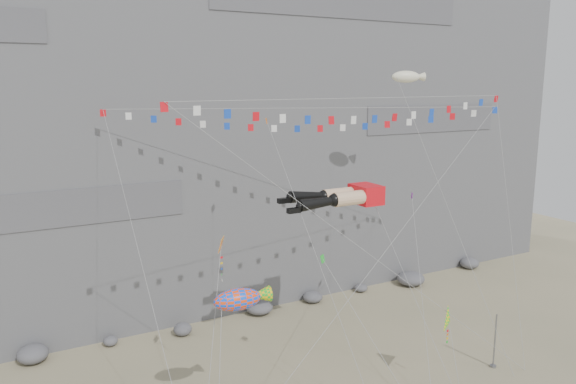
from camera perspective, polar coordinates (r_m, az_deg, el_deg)
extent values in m
cube|color=slate|center=(64.85, -9.11, 13.66)|extent=(80.00, 28.00, 50.00)
cylinder|color=slate|center=(47.74, 20.28, -14.00)|extent=(0.12, 0.12, 4.39)
cube|color=red|center=(43.30, 7.93, -0.22)|extent=(1.80, 2.46, 1.45)
cylinder|color=#DDB28A|center=(41.52, 6.17, -0.65)|extent=(2.46, 1.09, 1.07)
sphere|color=black|center=(40.85, 4.75, -0.82)|extent=(0.98, 0.98, 0.98)
cone|color=black|center=(40.11, 3.02, -1.14)|extent=(2.93, 0.91, 1.00)
cube|color=black|center=(39.23, 0.58, -1.89)|extent=(0.95, 0.43, 0.36)
cylinder|color=#DDB28A|center=(42.70, 5.07, -0.31)|extent=(2.46, 1.09, 1.07)
sphere|color=black|center=(42.05, 3.68, -0.47)|extent=(0.98, 0.98, 0.98)
cone|color=black|center=(41.28, 1.98, -0.47)|extent=(2.95, 0.91, 1.07)
cube|color=black|center=(40.38, -0.41, -0.87)|extent=(0.95, 0.43, 0.36)
cylinder|color=gray|center=(40.50, 12.81, -11.11)|extent=(0.03, 0.03, 18.27)
cylinder|color=gray|center=(38.17, -2.30, -7.13)|extent=(0.03, 0.03, 28.60)
cylinder|color=gray|center=(42.78, 16.09, -4.88)|extent=(0.03, 0.03, 24.53)
cube|color=slate|center=(49.01, 22.94, -16.31)|extent=(0.16, 0.16, 0.10)
cylinder|color=gray|center=(35.47, -7.79, -16.13)|extent=(0.03, 0.03, 14.32)
cylinder|color=gray|center=(40.07, 16.94, -18.00)|extent=(0.03, 0.03, 9.26)
cylinder|color=gray|center=(47.44, 16.73, -2.40)|extent=(0.03, 0.03, 25.63)
cube|color=slate|center=(47.75, 21.99, -16.99)|extent=(0.16, 0.16, 0.10)
cylinder|color=gray|center=(38.57, 3.32, -7.59)|extent=(0.03, 0.03, 23.84)
cylinder|color=gray|center=(42.62, 13.48, -10.61)|extent=(0.03, 0.03, 19.22)
cylinder|color=gray|center=(37.82, 9.13, -15.55)|extent=(0.03, 0.03, 13.98)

